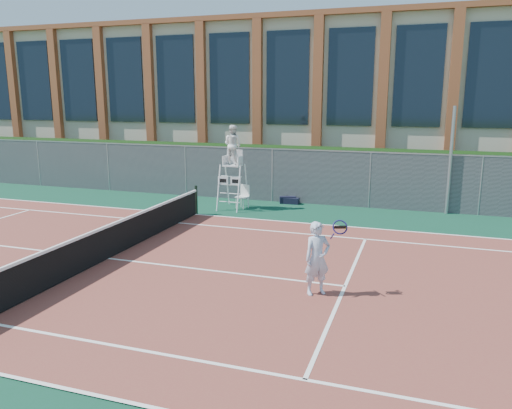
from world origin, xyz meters
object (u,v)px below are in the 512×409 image
(plastic_chair, at_px, (244,194))
(tennis_player, at_px, (317,258))
(umpire_chair, at_px, (233,147))
(steel_pole, at_px, (450,161))

(plastic_chair, height_order, tennis_player, tennis_player)
(plastic_chair, bearing_deg, tennis_player, -59.85)
(umpire_chair, bearing_deg, steel_pole, 11.75)
(steel_pole, bearing_deg, plastic_chair, -169.15)
(plastic_chair, bearing_deg, umpire_chair, -151.06)
(umpire_chair, bearing_deg, tennis_player, -57.28)
(steel_pole, distance_m, tennis_player, 9.89)
(umpire_chair, distance_m, plastic_chair, 1.91)
(steel_pole, relative_size, plastic_chair, 4.37)
(steel_pole, height_order, tennis_player, steel_pole)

